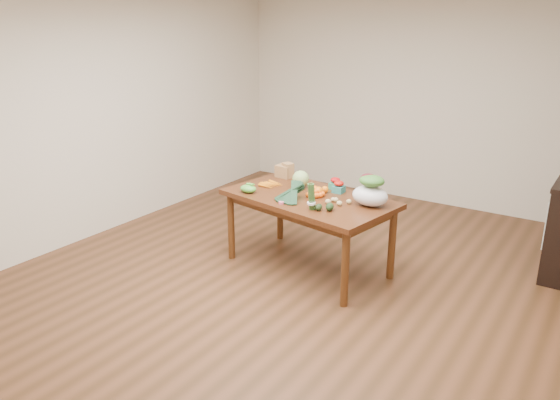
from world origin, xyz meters
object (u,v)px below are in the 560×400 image
Objects in this scene: dining_table at (308,233)px; paper_bag at (284,170)px; mandarin_cluster at (316,193)px; cabbage at (301,179)px; salad_bag at (370,192)px; asparagus_bundle at (312,197)px; kale_bunch at (289,193)px.

paper_bag is at bearing 152.83° from dining_table.
paper_bag is 0.74m from mandarin_cluster.
salad_bag is at bearing -9.69° from cabbage.
cabbage is 0.70m from asparagus_bundle.
asparagus_bundle is at bearing -46.45° from dining_table.
dining_table is at bearing -167.56° from mandarin_cluster.
kale_bunch reaches higher than paper_bag.
dining_table is 0.83m from paper_bag.
cabbage is (0.33, -0.20, 0.00)m from paper_bag.
cabbage is 0.50× the size of salad_bag.
kale_bunch is 0.75m from salad_bag.
salad_bag is (0.60, 0.07, 0.50)m from dining_table.
salad_bag reaches higher than cabbage.
asparagus_bundle is (0.44, -0.54, 0.04)m from cabbage.
dining_table is 9.53× the size of cabbage.
dining_table is 0.42m from mandarin_cluster.
salad_bag is (0.53, 0.06, 0.09)m from mandarin_cluster.
dining_table is 0.63m from asparagus_bundle.
dining_table is at bearing -172.87° from salad_bag.
kale_bunch is at bearing -155.88° from salad_bag.
mandarin_cluster is 0.72× the size of asparagus_bundle.
asparagus_bundle is at bearing -65.95° from mandarin_cluster.
asparagus_bundle reaches higher than mandarin_cluster.
kale_bunch is (0.47, -0.65, 0.00)m from paper_bag.
asparagus_bundle is at bearing -43.84° from paper_bag.
cabbage is 0.84m from salad_bag.
salad_bag reaches higher than mandarin_cluster.
kale_bunch is at bearing -54.00° from paper_bag.
dining_table is 0.56m from cabbage.
salad_bag is (1.15, -0.34, 0.05)m from paper_bag.
asparagus_bundle is (0.15, -0.34, 0.09)m from mandarin_cluster.
cabbage is 0.42× the size of kale_bunch.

